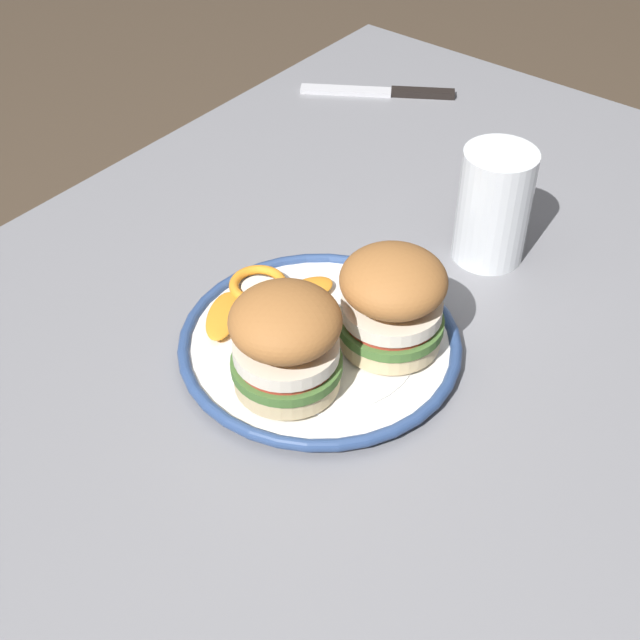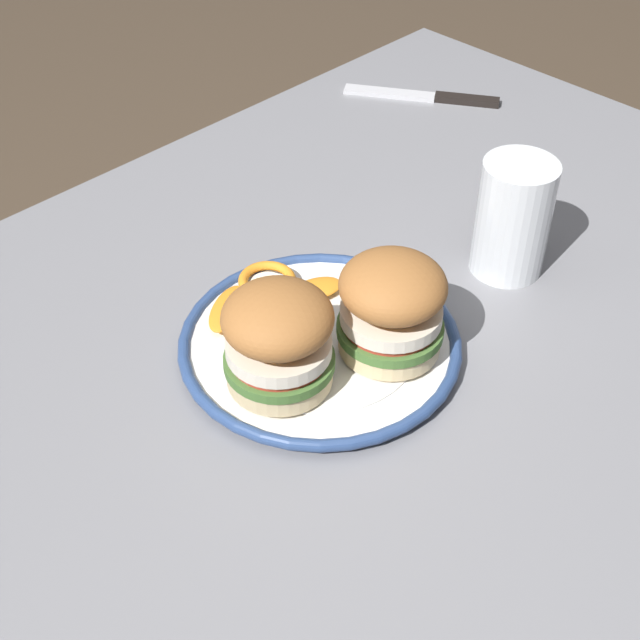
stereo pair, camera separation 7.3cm
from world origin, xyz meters
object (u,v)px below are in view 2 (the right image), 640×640
dining_table (342,432)px  drinking_glass (512,225)px  dinner_plate (320,344)px  table_knife (432,97)px  sandwich_half_right (278,338)px  sandwich_half_left (392,305)px

dining_table → drinking_glass: 0.28m
dinner_plate → table_knife: 0.54m
dining_table → drinking_glass: size_ratio=10.22×
dining_table → table_knife: (0.48, 0.29, 0.10)m
drinking_glass → dining_table: bearing=176.0°
drinking_glass → table_knife: drinking_glass is taller
dining_table → sandwich_half_right: size_ratio=9.47×
dining_table → table_knife: 0.57m
sandwich_half_left → sandwich_half_right: size_ratio=0.93×
dining_table → sandwich_half_left: bearing=-31.1°
sandwich_half_right → drinking_glass: 0.30m
sandwich_half_left → table_knife: (0.44, 0.31, -0.07)m
dinner_plate → table_knife: (0.48, 0.25, -0.01)m
dining_table → drinking_glass: drinking_glass is taller
dinner_plate → table_knife: dinner_plate is taller
drinking_glass → table_knife: (0.24, 0.30, -0.05)m
dinner_plate → dining_table: bearing=-90.2°
dining_table → table_knife: table_knife is taller
sandwich_half_right → table_knife: sandwich_half_right is taller
dining_table → sandwich_half_left: sandwich_half_left is taller
dinner_plate → table_knife: bearing=27.9°
table_knife → drinking_glass: bearing=-128.7°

